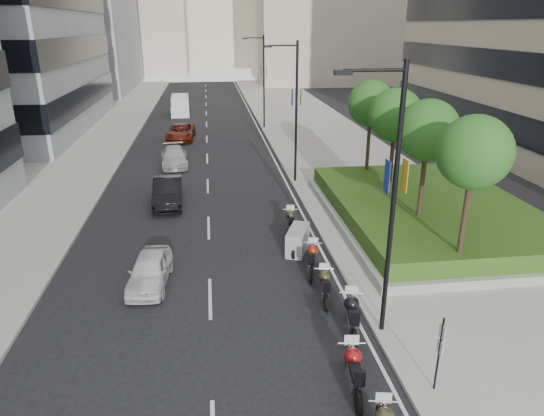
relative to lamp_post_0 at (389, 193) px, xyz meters
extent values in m
plane|color=black|center=(-4.14, -1.00, -5.07)|extent=(160.00, 160.00, 0.00)
cube|color=#9E9B93|center=(4.86, 29.00, -4.99)|extent=(10.00, 100.00, 0.15)
cube|color=#9E9B93|center=(-16.14, 29.00, -4.99)|extent=(8.00, 100.00, 0.15)
cube|color=silver|center=(-0.44, 29.00, -5.06)|extent=(0.12, 100.00, 0.01)
cube|color=silver|center=(-5.64, 29.00, -5.06)|extent=(0.12, 100.00, 0.01)
cube|color=gray|center=(5.86, 9.00, -4.72)|extent=(10.00, 14.00, 0.40)
cube|color=#264914|center=(5.86, 9.00, -4.12)|extent=(9.40, 13.40, 0.80)
cylinder|color=#332319|center=(4.36, 3.00, -2.52)|extent=(0.22, 0.22, 4.00)
sphere|color=#234F18|center=(4.36, 3.00, 0.38)|extent=(2.80, 2.80, 2.80)
cylinder|color=#332319|center=(4.36, 7.00, -2.52)|extent=(0.22, 0.22, 4.00)
sphere|color=#234F18|center=(4.36, 7.00, 0.38)|extent=(2.80, 2.80, 2.80)
cylinder|color=#332319|center=(4.36, 11.00, -2.52)|extent=(0.22, 0.22, 4.00)
sphere|color=#234F18|center=(4.36, 11.00, 0.38)|extent=(2.80, 2.80, 2.80)
cylinder|color=#332319|center=(4.36, 15.00, -2.52)|extent=(0.22, 0.22, 4.00)
sphere|color=#234F18|center=(4.36, 15.00, 0.38)|extent=(2.80, 2.80, 2.80)
cylinder|color=black|center=(0.16, 0.00, -0.57)|extent=(0.16, 0.16, 9.00)
cylinder|color=black|center=(-0.74, 0.00, 3.63)|extent=(1.80, 0.10, 0.10)
cube|color=black|center=(-1.64, 0.00, 3.58)|extent=(0.50, 0.22, 0.14)
cube|color=gold|center=(0.44, 0.00, 0.53)|extent=(0.02, 0.45, 1.00)
cube|color=navy|center=(-0.12, 0.00, 0.53)|extent=(0.02, 0.45, 1.00)
cylinder|color=black|center=(0.16, 17.00, -0.57)|extent=(0.16, 0.16, 9.00)
cylinder|color=black|center=(-0.74, 17.00, 3.63)|extent=(1.80, 0.10, 0.10)
cube|color=black|center=(-1.64, 17.00, 3.58)|extent=(0.50, 0.22, 0.14)
cube|color=gold|center=(0.44, 17.00, 0.53)|extent=(0.02, 0.45, 1.00)
cube|color=navy|center=(-0.12, 17.00, 0.53)|extent=(0.02, 0.45, 1.00)
cylinder|color=black|center=(0.16, 35.00, -0.57)|extent=(0.16, 0.16, 9.00)
cylinder|color=black|center=(-0.74, 35.00, 3.63)|extent=(1.80, 0.10, 0.10)
cube|color=black|center=(-1.64, 35.00, 3.58)|extent=(0.50, 0.22, 0.14)
cube|color=gold|center=(0.44, 35.00, 0.53)|extent=(0.02, 0.45, 1.00)
cube|color=navy|center=(-0.12, 35.00, 0.53)|extent=(0.02, 0.45, 1.00)
cylinder|color=black|center=(0.66, -3.00, -3.82)|extent=(0.06, 0.06, 2.50)
cube|color=silver|center=(0.66, -3.00, -3.02)|extent=(0.02, 0.32, 0.42)
cube|color=silver|center=(0.66, -3.00, -3.52)|extent=(0.02, 0.32, 0.42)
cylinder|color=silver|center=(-1.38, -4.30, -3.97)|extent=(0.75, 0.19, 0.05)
cylinder|color=black|center=(-1.72, -3.47, -4.73)|extent=(0.21, 0.69, 0.68)
cylinder|color=black|center=(-1.50, -1.74, -4.73)|extent=(0.21, 0.69, 0.68)
cube|color=silver|center=(-1.62, -2.66, -4.54)|extent=(0.44, 0.96, 0.46)
sphere|color=maroon|center=(-1.57, -2.30, -4.13)|extent=(0.52, 0.52, 0.52)
cube|color=black|center=(-1.66, -2.98, -4.19)|extent=(0.40, 0.85, 0.17)
cylinder|color=silver|center=(-1.54, -2.01, -3.89)|extent=(0.81, 0.15, 0.05)
cylinder|color=black|center=(-1.04, -0.76, -4.72)|extent=(0.26, 0.70, 0.69)
cylinder|color=black|center=(-0.71, 0.98, -4.72)|extent=(0.26, 0.70, 0.69)
cube|color=silver|center=(-0.88, 0.06, -4.53)|extent=(0.50, 0.99, 0.47)
sphere|color=black|center=(-0.82, 0.42, -4.11)|extent=(0.53, 0.53, 0.53)
cube|color=black|center=(-0.94, -0.27, -4.18)|extent=(0.46, 0.87, 0.18)
cylinder|color=silver|center=(-0.76, 0.71, -3.87)|extent=(0.82, 0.21, 0.06)
cylinder|color=black|center=(-1.41, 1.57, -4.77)|extent=(0.20, 0.61, 0.60)
cylinder|color=black|center=(-1.18, 3.10, -4.77)|extent=(0.20, 0.61, 0.60)
cube|color=silver|center=(-1.30, 2.28, -4.60)|extent=(0.41, 0.86, 0.41)
sphere|color=#34341D|center=(-1.25, 2.60, -4.23)|extent=(0.46, 0.46, 0.46)
cube|color=black|center=(-1.34, 2.00, -4.29)|extent=(0.37, 0.76, 0.15)
cylinder|color=silver|center=(-1.21, 2.86, -4.02)|extent=(0.72, 0.15, 0.05)
cylinder|color=black|center=(-1.55, 3.68, -4.74)|extent=(0.29, 0.66, 0.65)
cylinder|color=black|center=(-1.12, 5.30, -4.74)|extent=(0.29, 0.66, 0.65)
cube|color=silver|center=(-1.35, 4.44, -4.56)|extent=(0.53, 0.94, 0.44)
sphere|color=maroon|center=(-1.26, 4.77, -4.17)|extent=(0.50, 0.50, 0.50)
cube|color=black|center=(-1.43, 4.14, -4.23)|extent=(0.49, 0.83, 0.17)
cylinder|color=silver|center=(-1.18, 5.05, -3.94)|extent=(0.76, 0.25, 0.05)
cylinder|color=black|center=(-1.83, 5.92, -4.79)|extent=(0.31, 0.56, 0.56)
cylinder|color=black|center=(-1.30, 7.27, -4.79)|extent=(0.31, 0.56, 0.56)
cube|color=gray|center=(-1.57, 6.60, -4.48)|extent=(1.41, 2.05, 1.13)
cylinder|color=black|center=(-1.64, 7.87, -4.75)|extent=(0.20, 0.64, 0.63)
cylinder|color=black|center=(-1.44, 9.48, -4.75)|extent=(0.20, 0.64, 0.63)
cube|color=silver|center=(-1.55, 8.62, -4.58)|extent=(0.41, 0.89, 0.43)
sphere|color=#2D2D19|center=(-1.51, 8.95, -4.19)|extent=(0.49, 0.49, 0.49)
cube|color=black|center=(-1.58, 8.32, -4.25)|extent=(0.37, 0.79, 0.16)
cylinder|color=silver|center=(-1.47, 9.23, -3.97)|extent=(0.75, 0.14, 0.05)
imported|color=silver|center=(-8.01, 4.39, -4.43)|extent=(1.79, 3.83, 1.27)
imported|color=black|center=(-7.94, 13.83, -4.31)|extent=(1.79, 4.67, 1.52)
imported|color=#B0B0B2|center=(-8.06, 22.32, -4.40)|extent=(2.24, 4.72, 1.33)
imported|color=#5A170A|center=(-7.95, 31.02, -4.37)|extent=(2.60, 5.13, 1.39)
cube|color=white|center=(-8.59, 44.49, -4.00)|extent=(2.13, 5.15, 2.13)
cube|color=white|center=(-8.59, 42.56, -4.51)|extent=(1.98, 1.29, 1.12)
cylinder|color=black|center=(-9.40, 42.66, -4.71)|extent=(0.25, 0.71, 0.71)
cylinder|color=black|center=(-7.78, 42.66, -4.71)|extent=(0.25, 0.71, 0.71)
cylinder|color=black|center=(-9.40, 46.12, -4.71)|extent=(0.25, 0.71, 0.71)
cylinder|color=black|center=(-7.78, 46.12, -4.71)|extent=(0.25, 0.71, 0.71)
camera|label=1|loc=(-5.38, -13.41, 4.82)|focal=32.00mm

